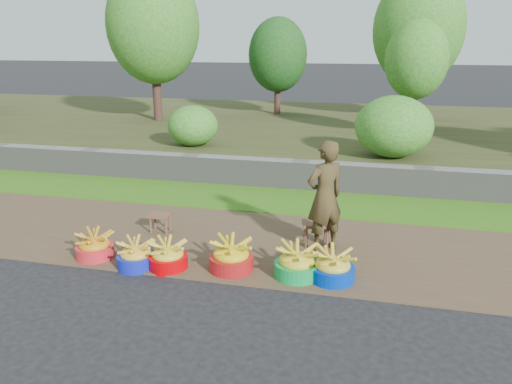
% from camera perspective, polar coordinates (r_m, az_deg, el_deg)
% --- Properties ---
extents(ground_plane, '(120.00, 120.00, 0.00)m').
position_cam_1_polar(ground_plane, '(5.89, -1.05, -10.76)').
color(ground_plane, black).
rests_on(ground_plane, ground).
extents(dirt_shoulder, '(80.00, 2.50, 0.02)m').
position_cam_1_polar(dirt_shoulder, '(6.98, 1.54, -6.05)').
color(dirt_shoulder, brown).
rests_on(dirt_shoulder, ground).
extents(grass_verge, '(80.00, 1.50, 0.04)m').
position_cam_1_polar(grass_verge, '(8.83, 4.25, -1.05)').
color(grass_verge, '#397116').
rests_on(grass_verge, ground).
extents(retaining_wall, '(80.00, 0.35, 0.55)m').
position_cam_1_polar(retaining_wall, '(9.56, 5.12, 1.94)').
color(retaining_wall, slate).
rests_on(retaining_wall, ground).
extents(earth_bank, '(80.00, 10.00, 0.50)m').
position_cam_1_polar(earth_bank, '(14.32, 8.08, 6.75)').
color(earth_bank, '#3B3F1D').
rests_on(earth_bank, ground).
extents(vegetation, '(33.58, 8.20, 4.27)m').
position_cam_1_polar(vegetation, '(13.62, -5.60, 15.62)').
color(vegetation, '#3D241E').
rests_on(vegetation, earth_bank).
extents(basin_a, '(0.49, 0.49, 0.37)m').
position_cam_1_polar(basin_a, '(6.86, -17.96, -5.97)').
color(basin_a, red).
rests_on(basin_a, ground).
extents(basin_b, '(0.48, 0.48, 0.36)m').
position_cam_1_polar(basin_b, '(6.45, -13.57, -7.08)').
color(basin_b, '#121FB2').
rests_on(basin_b, ground).
extents(basin_c, '(0.49, 0.49, 0.36)m').
position_cam_1_polar(basin_c, '(6.34, -10.04, -7.27)').
color(basin_c, '#C80006').
rests_on(basin_c, ground).
extents(basin_d, '(0.55, 0.55, 0.41)m').
position_cam_1_polar(basin_d, '(6.19, -2.84, -7.43)').
color(basin_d, '#A51417').
rests_on(basin_d, ground).
extents(basin_e, '(0.55, 0.55, 0.41)m').
position_cam_1_polar(basin_e, '(6.03, 4.70, -8.16)').
color(basin_e, '#0E963F').
rests_on(basin_e, ground).
extents(basin_f, '(0.53, 0.53, 0.39)m').
position_cam_1_polar(basin_f, '(6.00, 8.73, -8.53)').
color(basin_f, '#002DB2').
rests_on(basin_f, ground).
extents(stool_left, '(0.32, 0.25, 0.27)m').
position_cam_1_polar(stool_left, '(7.48, -10.92, -2.91)').
color(stool_left, brown).
rests_on(stool_left, dirt_shoulder).
extents(stool_right, '(0.43, 0.36, 0.33)m').
position_cam_1_polar(stool_right, '(6.91, 6.89, -3.99)').
color(stool_right, brown).
rests_on(stool_right, dirt_shoulder).
extents(vendor_woman, '(0.65, 0.63, 1.50)m').
position_cam_1_polar(vendor_woman, '(6.61, 7.87, -0.51)').
color(vendor_woman, black).
rests_on(vendor_woman, dirt_shoulder).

